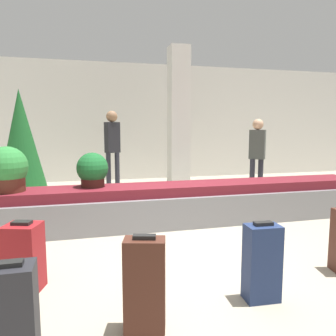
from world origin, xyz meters
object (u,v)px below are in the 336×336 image
object	(u,v)px
potted_plant_1	(7,170)
pillar	(179,121)
suitcase_4	(262,263)
suitcase_5	(24,257)
decorated_tree	(21,143)
traveler_1	(257,150)
suitcase_2	(13,317)
traveler_0	(112,142)
potted_plant_0	(92,170)
suitcase_0	(145,285)

from	to	relation	value
potted_plant_1	pillar	bearing A→B (deg)	37.39
pillar	potted_plant_1	world-z (taller)	pillar
suitcase_4	suitcase_5	size ratio (longest dim) A/B	1.06
suitcase_5	decorated_tree	bearing A→B (deg)	116.74
traveler_1	suitcase_5	bearing A→B (deg)	-101.84
pillar	decorated_tree	size ratio (longest dim) A/B	1.48
suitcase_2	traveler_0	xyz separation A→B (m)	(1.07, 5.59, 0.79)
pillar	traveler_0	distance (m)	1.60
suitcase_4	potted_plant_0	size ratio (longest dim) A/B	1.37
traveler_0	suitcase_5	bearing A→B (deg)	-131.85
pillar	suitcase_2	world-z (taller)	pillar
suitcase_5	suitcase_4	bearing A→B (deg)	-1.30
suitcase_2	decorated_tree	xyz separation A→B (m)	(-0.69, 4.56, 0.84)
suitcase_0	suitcase_2	xyz separation A→B (m)	(-0.83, -0.17, -0.02)
traveler_0	suitcase_4	bearing A→B (deg)	-108.87
suitcase_0	suitcase_4	distance (m)	1.04
potted_plant_1	traveler_1	distance (m)	4.84
pillar	suitcase_5	distance (m)	4.95
traveler_0	traveler_1	world-z (taller)	traveler_0
suitcase_2	potted_plant_1	bearing A→B (deg)	101.87
traveler_1	suitcase_0	bearing A→B (deg)	-87.98
potted_plant_1	traveler_1	size ratio (longest dim) A/B	0.37
suitcase_4	decorated_tree	xyz separation A→B (m)	(-2.55, 4.22, 0.84)
suitcase_4	traveler_0	bearing A→B (deg)	101.83
decorated_tree	suitcase_2	bearing A→B (deg)	-81.43
pillar	suitcase_0	bearing A→B (deg)	-108.81
suitcase_2	traveler_0	bearing A→B (deg)	79.25
suitcase_4	pillar	bearing A→B (deg)	85.66
suitcase_0	traveler_1	bearing A→B (deg)	67.48
suitcase_4	suitcase_2	bearing A→B (deg)	-166.41
pillar	potted_plant_1	distance (m)	3.90
suitcase_5	potted_plant_0	distance (m)	1.96
suitcase_0	suitcase_5	world-z (taller)	suitcase_0
suitcase_2	potted_plant_1	size ratio (longest dim) A/B	1.11
pillar	potted_plant_0	bearing A→B (deg)	-130.79
traveler_0	suitcase_0	bearing A→B (deg)	-119.96
suitcase_0	suitcase_2	size ratio (longest dim) A/B	1.05
traveler_0	decorated_tree	size ratio (longest dim) A/B	0.85
traveler_0	potted_plant_1	bearing A→B (deg)	-146.87
traveler_1	decorated_tree	distance (m)	4.71
suitcase_5	potted_plant_1	world-z (taller)	potted_plant_1
suitcase_5	suitcase_2	bearing A→B (deg)	-66.65
suitcase_4	traveler_1	world-z (taller)	traveler_1
suitcase_5	potted_plant_1	distance (m)	1.84
suitcase_5	potted_plant_0	world-z (taller)	potted_plant_0
suitcase_5	potted_plant_0	size ratio (longest dim) A/B	1.29
suitcase_0	potted_plant_1	distance (m)	2.94
suitcase_4	suitcase_5	xyz separation A→B (m)	(-1.97, 0.67, -0.02)
suitcase_4	suitcase_5	distance (m)	2.08
pillar	suitcase_2	size ratio (longest dim) A/B	4.73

